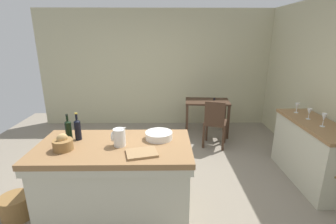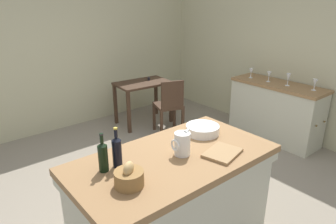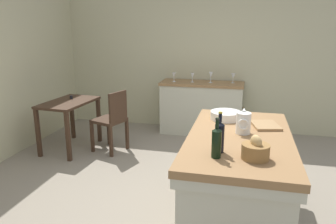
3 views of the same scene
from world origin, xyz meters
The scene contains 16 objects.
ground_plane centered at (0.00, 0.00, 0.00)m, with size 6.76×6.76×0.00m, color gray.
wall_back centered at (0.00, 2.60, 1.30)m, with size 5.32×0.12×2.60m, color #B7B28E.
island_table centered at (-0.38, -0.64, 0.48)m, with size 1.68×0.89×0.89m.
side_cabinet centered at (2.26, 0.05, 0.44)m, with size 0.52×1.40×0.89m.
writing_desk centered at (1.06, 1.86, 0.62)m, with size 0.94×0.63×0.79m.
wooden_chair centered at (1.10, 1.20, 0.50)m, with size 0.51×0.51×0.91m.
pitcher centered at (-0.32, -0.66, 0.99)m, with size 0.17×0.13×0.23m.
wash_bowl centered at (0.10, -0.48, 0.93)m, with size 0.31×0.31×0.08m, color white.
bread_basket centered at (-0.88, -0.76, 0.96)m, with size 0.20×0.20×0.18m.
cutting_board centered at (-0.06, -0.87, 0.90)m, with size 0.30×0.23×0.02m, color #99754C.
wine_bottle_dark centered at (-0.81, -0.49, 1.02)m, with size 0.07×0.07×0.32m.
wine_bottle_amber centered at (-0.92, -0.48, 1.01)m, with size 0.07×0.07×0.30m.
wine_glass_left centered at (2.25, -0.09, 1.01)m, with size 0.07×0.07×0.18m.
wine_glass_middle centered at (2.23, 0.21, 0.99)m, with size 0.07×0.07×0.15m.
wine_glass_right centered at (2.22, 0.53, 0.99)m, with size 0.07×0.07×0.15m.
wicker_hamper centered at (-1.55, -0.69, 0.14)m, with size 0.34×0.34×0.27m, color olive.
Camera 1 is at (0.17, -3.10, 2.02)m, focal length 26.30 mm.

